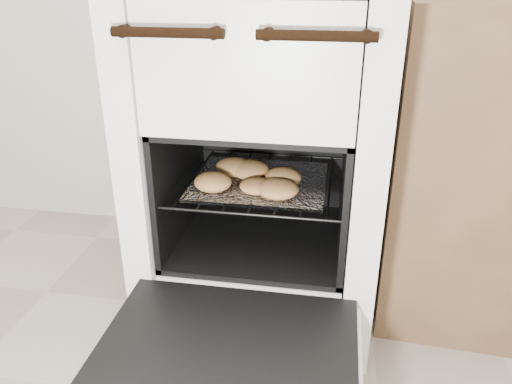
% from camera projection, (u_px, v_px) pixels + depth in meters
% --- Properties ---
extents(stove, '(0.61, 0.68, 0.93)m').
position_uv_depth(stove, '(265.00, 153.00, 1.38)').
color(stove, white).
rests_on(stove, ground).
extents(oven_door, '(0.55, 0.43, 0.04)m').
position_uv_depth(oven_door, '(226.00, 355.00, 1.02)').
color(oven_door, black).
rests_on(oven_door, stove).
extents(oven_rack, '(0.44, 0.43, 0.01)m').
position_uv_depth(oven_rack, '(261.00, 180.00, 1.34)').
color(oven_rack, black).
rests_on(oven_rack, stove).
extents(foil_sheet, '(0.35, 0.30, 0.01)m').
position_uv_depth(foil_sheet, '(260.00, 181.00, 1.32)').
color(foil_sheet, white).
rests_on(foil_sheet, oven_rack).
extents(baked_rolls, '(0.29, 0.25, 0.05)m').
position_uv_depth(baked_rolls, '(252.00, 177.00, 1.28)').
color(baked_rolls, tan).
rests_on(baked_rolls, foil_sheet).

